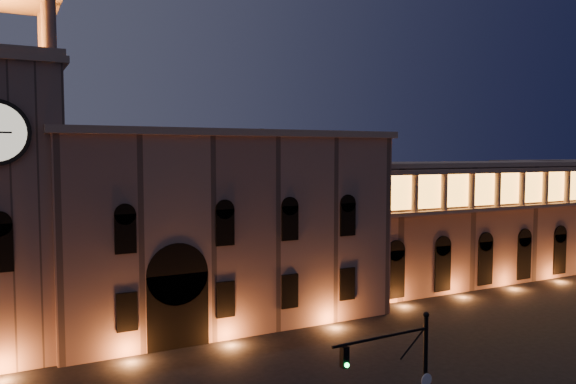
% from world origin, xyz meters
% --- Properties ---
extents(government_building, '(30.80, 12.80, 17.60)m').
position_xyz_m(government_building, '(-2.08, 21.93, 8.77)').
color(government_building, '#846356').
rests_on(government_building, ground).
extents(colonnade_wing, '(40.60, 11.50, 14.50)m').
position_xyz_m(colonnade_wing, '(32.00, 23.92, 7.33)').
color(colonnade_wing, '#7F5E51').
rests_on(colonnade_wing, ground).
extents(secondary_building, '(20.00, 12.00, 14.00)m').
position_xyz_m(secondary_building, '(58.00, 30.00, 7.00)').
color(secondary_building, '#7F5E51').
rests_on(secondary_building, ground).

